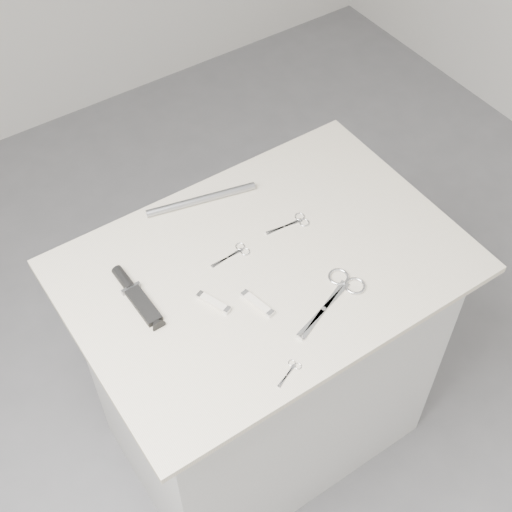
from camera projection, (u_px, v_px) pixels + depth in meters
ground at (263, 430)px, 2.52m from camera, size 4.00×4.00×0.01m
plinth at (264, 361)px, 2.17m from camera, size 0.90×0.60×0.90m
display_board at (266, 266)px, 1.82m from camera, size 1.00×0.70×0.02m
large_shears at (339, 291)px, 1.75m from camera, size 0.23×0.13×0.01m
embroidery_scissors_a at (294, 223)px, 1.90m from camera, size 0.12×0.05×0.00m
embroidery_scissors_b at (236, 253)px, 1.83m from camera, size 0.11×0.05×0.00m
tiny_scissors at (290, 371)px, 1.61m from camera, size 0.08×0.05×0.00m
sheathed_knife at (134, 293)px, 1.74m from camera, size 0.05×0.20×0.03m
pocket_knife_a at (213, 302)px, 1.72m from camera, size 0.05×0.09×0.01m
pocket_knife_b at (257, 303)px, 1.72m from camera, size 0.04×0.10×0.01m
metal_rail at (201, 199)px, 1.94m from camera, size 0.31×0.09×0.02m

